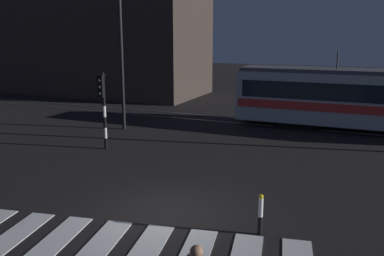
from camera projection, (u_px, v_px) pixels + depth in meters
name	position (u px, v px, depth m)	size (l,w,h in m)	color
ground_plane	(169.00, 213.00, 11.83)	(120.00, 120.00, 0.00)	black
rail_near	(266.00, 126.00, 23.03)	(80.00, 0.12, 0.03)	#59595E
rail_far	(272.00, 121.00, 24.32)	(80.00, 0.12, 0.03)	#59595E
traffic_light_corner_far_left	(103.00, 99.00, 17.84)	(0.36, 0.42, 3.42)	black
street_lamp_trackside_left	(118.00, 35.00, 20.91)	(0.44, 1.21, 7.99)	black
tram	(379.00, 99.00, 21.14)	(14.86, 2.58, 4.15)	#B2BCC1
bollard_island_edge	(260.00, 215.00, 10.41)	(0.12, 0.12, 1.11)	black
building_backdrop	(100.00, 14.00, 34.77)	(17.53, 8.00, 13.45)	#382D28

